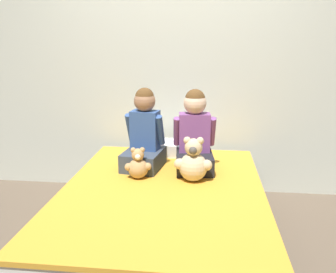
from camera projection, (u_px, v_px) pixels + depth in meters
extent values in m
plane|color=brown|center=(163.00, 245.00, 2.60)|extent=(14.00, 14.00, 0.00)
cube|color=beige|center=(177.00, 62.00, 3.31)|extent=(8.00, 0.06, 2.50)
cube|color=#473828|center=(163.00, 233.00, 2.57)|extent=(1.41, 1.88, 0.20)
cube|color=silver|center=(163.00, 207.00, 2.51)|extent=(1.38, 1.84, 0.23)
cube|color=gold|center=(163.00, 190.00, 2.48)|extent=(1.39, 1.86, 0.03)
cube|color=#384251|center=(143.00, 159.00, 2.85)|extent=(0.34, 0.40, 0.14)
cube|color=#33518E|center=(145.00, 130.00, 2.84)|extent=(0.24, 0.17, 0.31)
sphere|color=#9E7051|center=(145.00, 101.00, 2.78)|extent=(0.17, 0.17, 0.17)
sphere|color=brown|center=(145.00, 97.00, 2.77)|extent=(0.15, 0.15, 0.15)
cylinder|color=#33518E|center=(131.00, 128.00, 2.87)|extent=(0.08, 0.15, 0.25)
cylinder|color=#33518E|center=(160.00, 130.00, 2.81)|extent=(0.08, 0.15, 0.25)
cube|color=black|center=(194.00, 161.00, 2.81)|extent=(0.31, 0.39, 0.14)
cube|color=#7F4789|center=(194.00, 132.00, 2.80)|extent=(0.25, 0.15, 0.30)
sphere|color=beige|center=(195.00, 103.00, 2.74)|extent=(0.18, 0.18, 0.18)
sphere|color=brown|center=(195.00, 99.00, 2.73)|extent=(0.16, 0.16, 0.16)
cylinder|color=#7F4789|center=(177.00, 131.00, 2.80)|extent=(0.07, 0.14, 0.25)
cylinder|color=#7F4789|center=(212.00, 132.00, 2.80)|extent=(0.07, 0.14, 0.25)
sphere|color=tan|center=(138.00, 168.00, 2.64)|extent=(0.15, 0.15, 0.15)
sphere|color=tan|center=(138.00, 155.00, 2.61)|extent=(0.09, 0.09, 0.09)
sphere|color=white|center=(138.00, 157.00, 2.57)|extent=(0.04, 0.04, 0.04)
sphere|color=tan|center=(133.00, 150.00, 2.59)|extent=(0.04, 0.04, 0.04)
sphere|color=tan|center=(142.00, 150.00, 2.60)|extent=(0.04, 0.04, 0.04)
sphere|color=tan|center=(128.00, 167.00, 2.61)|extent=(0.06, 0.06, 0.06)
sphere|color=tan|center=(148.00, 166.00, 2.62)|extent=(0.06, 0.06, 0.06)
sphere|color=#D1B78E|center=(193.00, 167.00, 2.58)|extent=(0.21, 0.21, 0.21)
sphere|color=#D1B78E|center=(194.00, 147.00, 2.54)|extent=(0.13, 0.13, 0.13)
sphere|color=#4C4742|center=(193.00, 150.00, 2.49)|extent=(0.06, 0.06, 0.06)
sphere|color=#D1B78E|center=(187.00, 140.00, 2.53)|extent=(0.05, 0.05, 0.05)
sphere|color=#D1B78E|center=(200.00, 141.00, 2.52)|extent=(0.05, 0.05, 0.05)
sphere|color=#D1B78E|center=(179.00, 164.00, 2.57)|extent=(0.08, 0.08, 0.08)
sphere|color=#D1B78E|center=(207.00, 165.00, 2.54)|extent=(0.08, 0.08, 0.08)
cube|color=white|center=(173.00, 148.00, 3.20)|extent=(0.57, 0.27, 0.11)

